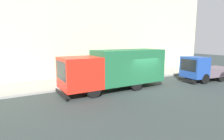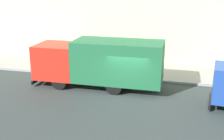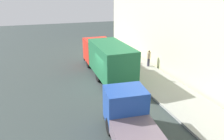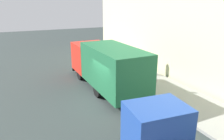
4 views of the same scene
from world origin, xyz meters
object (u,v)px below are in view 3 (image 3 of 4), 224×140
large_utility_truck (107,57)px  small_flatbed_truck (132,123)px  pedestrian_standing (122,54)px  street_sign_post (136,62)px  pedestrian_third (149,58)px  pedestrian_walking (132,60)px

large_utility_truck → small_flatbed_truck: 9.15m
pedestrian_standing → street_sign_post: size_ratio=0.68×
large_utility_truck → pedestrian_standing: size_ratio=5.08×
pedestrian_third → street_sign_post: 3.46m
small_flatbed_truck → pedestrian_third: bearing=62.3°
small_flatbed_truck → pedestrian_third: (6.28, 9.38, -0.08)m
pedestrian_standing → street_sign_post: (-0.51, -4.41, 0.58)m
street_sign_post → small_flatbed_truck: bearing=-117.7°
pedestrian_third → large_utility_truck: bearing=131.6°
pedestrian_third → street_sign_post: (-2.55, -2.26, 0.59)m
street_sign_post → large_utility_truck: bearing=138.4°
street_sign_post → pedestrian_third: bearing=41.6°
pedestrian_walking → street_sign_post: bearing=147.9°
pedestrian_standing → pedestrian_third: size_ratio=1.01×
large_utility_truck → pedestrian_standing: 3.71m
large_utility_truck → pedestrian_walking: (2.68, 0.22, -0.71)m
pedestrian_third → pedestrian_standing: bearing=80.2°
small_flatbed_truck → pedestrian_standing: small_flatbed_truck is taller
large_utility_truck → small_flatbed_truck: size_ratio=1.57×
pedestrian_walking → pedestrian_standing: 2.33m
pedestrian_walking → street_sign_post: 2.24m
pedestrian_walking → pedestrian_third: (1.97, 0.18, 0.00)m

